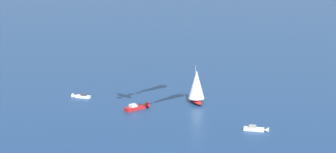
{
  "coord_description": "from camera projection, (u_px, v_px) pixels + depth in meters",
  "views": [
    {
      "loc": [
        -80.61,
        113.07,
        51.93
      ],
      "look_at": [
        -0.14,
        -1.24,
        21.46
      ],
      "focal_mm": 58.44,
      "sensor_mm": 36.0,
      "label": 1
    }
  ],
  "objects": [
    {
      "name": "sailboat_mid_cluster",
      "position": [
        196.0,
        86.0,
        197.92
      ],
      "size": [
        10.07,
        9.15,
        13.75
      ],
      "color": "#B21E1E",
      "rests_on": "ground_plane"
    },
    {
      "name": "motorboat_ahead",
      "position": [
        257.0,
        129.0,
        167.16
      ],
      "size": [
        7.85,
        4.44,
        2.22
      ],
      "color": "white",
      "rests_on": "ground_plane"
    },
    {
      "name": "motorboat_trailing",
      "position": [
        138.0,
        107.0,
        191.17
      ],
      "size": [
        4.52,
        10.09,
        2.84
      ],
      "color": "#B21E1E",
      "rests_on": "ground_plane"
    },
    {
      "name": "motorboat_far_stbd",
      "position": [
        80.0,
        96.0,
        206.95
      ],
      "size": [
        7.54,
        3.86,
        2.12
      ],
      "color": "white",
      "rests_on": "ground_plane"
    }
  ]
}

